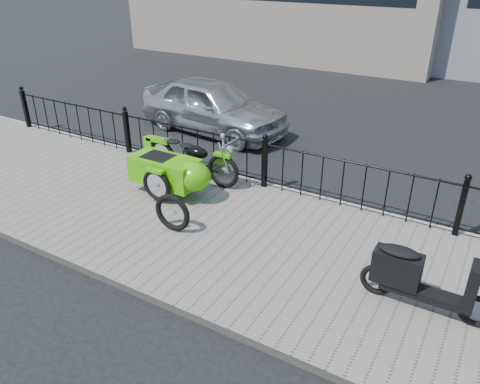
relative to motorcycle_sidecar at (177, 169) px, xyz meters
The scene contains 8 objects.
ground 1.44m from the motorcycle_sidecar, 10.82° to the right, with size 120.00×120.00×0.00m, color black.
sidewalk 1.58m from the motorcycle_sidecar, 30.14° to the right, with size 30.00×3.80×0.12m, color slate.
curb 1.83m from the motorcycle_sidecar, 42.95° to the left, with size 30.00×0.10×0.12m, color gray.
iron_fence 1.66m from the motorcycle_sidecar, 39.41° to the left, with size 14.11×0.11×1.08m.
motorcycle_sidecar is the anchor object (origin of this frame).
scooter 4.70m from the motorcycle_sidecar, 13.16° to the right, with size 1.66×0.48×1.12m.
spare_tire 1.39m from the motorcycle_sidecar, 56.45° to the right, with size 0.66×0.66×0.09m, color black.
sedan_car 3.79m from the motorcycle_sidecar, 113.28° to the left, with size 1.63×4.05×1.38m, color #B7BABF.
Camera 1 is at (3.76, -6.03, 4.18)m, focal length 35.00 mm.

